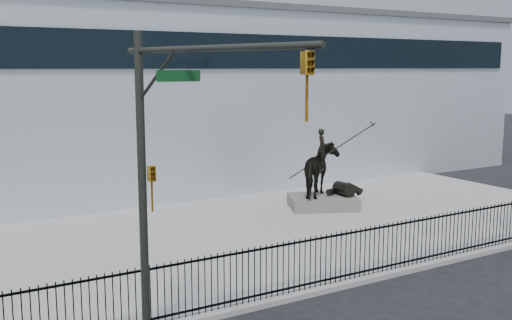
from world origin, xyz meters
TOP-DOWN VIEW (x-y plane):
  - ground at (0.00, 0.00)m, footprint 120.00×120.00m
  - plaza at (0.00, 7.00)m, footprint 30.00×12.00m
  - building at (0.00, 20.00)m, footprint 44.00×14.00m
  - picket_fence at (0.00, 1.25)m, footprint 22.10×0.10m
  - statue_plinth at (4.36, 8.82)m, footprint 3.42×2.97m
  - equestrian_statue at (4.41, 8.80)m, footprint 3.38×2.86m
  - traffic_signal_left at (-6.75, -0.62)m, footprint 1.52×4.84m

SIDE VIEW (x-z plane):
  - ground at x=0.00m, z-range 0.00..0.00m
  - plaza at x=0.00m, z-range 0.00..0.15m
  - statue_plinth at x=4.36m, z-range 0.15..0.69m
  - picket_fence at x=0.00m, z-range 0.15..1.65m
  - equestrian_statue at x=4.41m, z-range 0.26..3.37m
  - traffic_signal_left at x=-6.75m, z-range 0.53..7.53m
  - building at x=0.00m, z-range 0.00..9.00m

